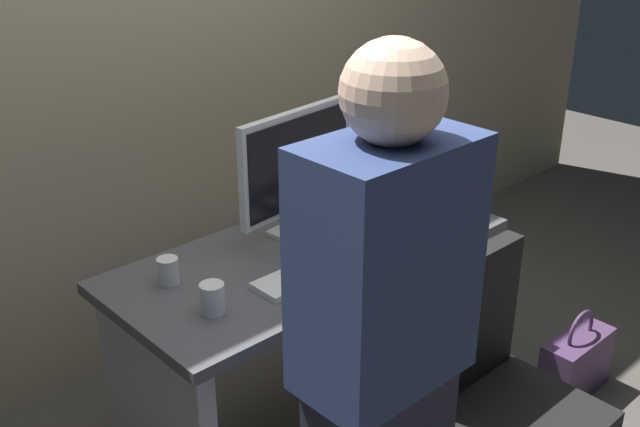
{
  "coord_description": "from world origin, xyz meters",
  "views": [
    {
      "loc": [
        -1.55,
        -1.72,
        1.92
      ],
      "look_at": [
        0.0,
        -0.05,
        0.89
      ],
      "focal_mm": 42.24,
      "sensor_mm": 36.0,
      "label": 1
    }
  ],
  "objects": [
    {
      "name": "cup_by_monitor",
      "position": [
        -0.49,
        0.13,
        0.79
      ],
      "size": [
        0.07,
        0.07,
        0.09
      ],
      "primitive_type": "cylinder",
      "color": "silver",
      "rests_on": "desk"
    },
    {
      "name": "desk",
      "position": [
        0.0,
        0.0,
        0.51
      ],
      "size": [
        1.41,
        0.65,
        0.74
      ],
      "color": "#4C4C51",
      "rests_on": "ground"
    },
    {
      "name": "mouse",
      "position": [
        0.19,
        -0.13,
        0.76
      ],
      "size": [
        0.06,
        0.1,
        0.03
      ],
      "primitive_type": "ellipsoid",
      "color": "white",
      "rests_on": "desk"
    },
    {
      "name": "office_chair",
      "position": [
        0.07,
        -0.76,
        0.43
      ],
      "size": [
        0.52,
        0.52,
        0.94
      ],
      "color": "black",
      "rests_on": "ground"
    },
    {
      "name": "handbag",
      "position": [
        0.9,
        -0.59,
        0.14
      ],
      "size": [
        0.34,
        0.14,
        0.38
      ],
      "color": "#4C3356",
      "rests_on": "ground"
    },
    {
      "name": "book_stack",
      "position": [
        0.45,
        0.1,
        0.84
      ],
      "size": [
        0.23,
        0.19,
        0.19
      ],
      "color": "red",
      "rests_on": "desk"
    },
    {
      "name": "monitor",
      "position": [
        0.06,
        0.13,
        1.0
      ],
      "size": [
        0.54,
        0.16,
        0.46
      ],
      "color": "silver",
      "rests_on": "desk"
    },
    {
      "name": "person_at_desk",
      "position": [
        -0.46,
        -0.76,
        0.84
      ],
      "size": [
        0.4,
        0.24,
        1.64
      ],
      "color": "#262838",
      "rests_on": "ground"
    },
    {
      "name": "keyboard",
      "position": [
        -0.11,
        -0.14,
        0.75
      ],
      "size": [
        0.43,
        0.13,
        0.02
      ],
      "primitive_type": "cube",
      "rotation": [
        0.0,
        0.0,
        0.0
      ],
      "color": "white",
      "rests_on": "desk"
    },
    {
      "name": "ground_plane",
      "position": [
        0.0,
        0.0,
        0.0
      ],
      "size": [
        9.0,
        9.0,
        0.0
      ],
      "primitive_type": "plane",
      "color": "#4C4742"
    },
    {
      "name": "cup_near_keyboard",
      "position": [
        -0.49,
        -0.11,
        0.79
      ],
      "size": [
        0.07,
        0.07,
        0.09
      ],
      "primitive_type": "cylinder",
      "color": "silver",
      "rests_on": "desk"
    }
  ]
}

